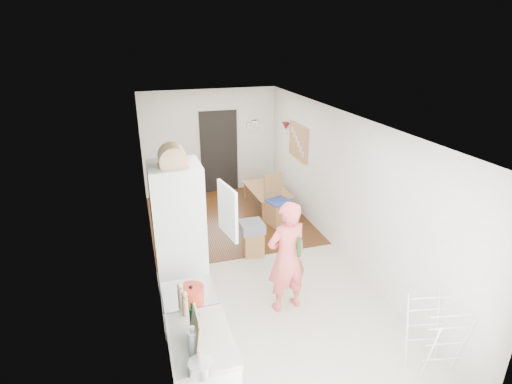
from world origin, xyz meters
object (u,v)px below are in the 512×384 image
person (287,248)px  dining_table (268,200)px  drying_rack (434,337)px  stool (253,243)px  dining_chair (279,201)px

person → dining_table: (0.88, 3.36, -0.77)m
dining_table → drying_rack: bearing=-178.0°
stool → dining_table: bearing=63.8°
person → stool: bearing=-98.9°
person → drying_rack: 2.04m
dining_chair → drying_rack: dining_chair is taller
dining_chair → stool: 1.36m
dining_table → stool: size_ratio=2.63×
person → dining_table: size_ratio=1.67×
dining_chair → stool: size_ratio=2.34×
person → dining_chair: size_ratio=1.88×
dining_table → drying_rack: 4.93m
dining_table → stool: (-0.89, -1.81, 0.02)m
person → dining_chair: bearing=-117.4°
dining_chair → stool: dining_chair is taller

